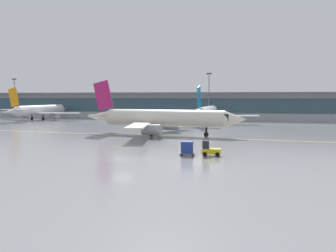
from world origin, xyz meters
The scene contains 10 objects.
ground_plane centered at (0.00, 0.00, 0.00)m, with size 400.00×400.00×0.00m, color gray.
taxiway_centreline_stripe centered at (-2.53, 28.82, 0.00)m, with size 110.00×0.36×0.01m, color yellow.
terminal_concourse centered at (0.00, 91.44, 4.92)m, with size 226.12×11.00×9.60m.
gate_airplane_0 centered at (-58.07, 71.23, 3.34)m, with size 31.21×33.60×11.13m.
gate_airplane_1 centered at (0.78, 67.35, 3.34)m, with size 31.24×33.48×11.12m.
taxiing_regional_jet centered at (-2.99, 30.85, 3.52)m, with size 35.44×32.85×11.73m.
baggage_tug centered at (10.49, 5.68, 0.89)m, with size 2.73×1.85×2.10m.
cargo_dolly_lead centered at (7.40, 5.35, 1.05)m, with size 2.26×1.81×1.94m.
apron_light_mast_0 centered at (-77.81, 84.57, 8.26)m, with size 1.80×0.36×15.14m.
apron_light_mast_1 centered at (-1.16, 85.60, 8.82)m, with size 1.80×0.36×16.25m.
Camera 1 is at (17.80, -46.16, 8.16)m, focal length 40.79 mm.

